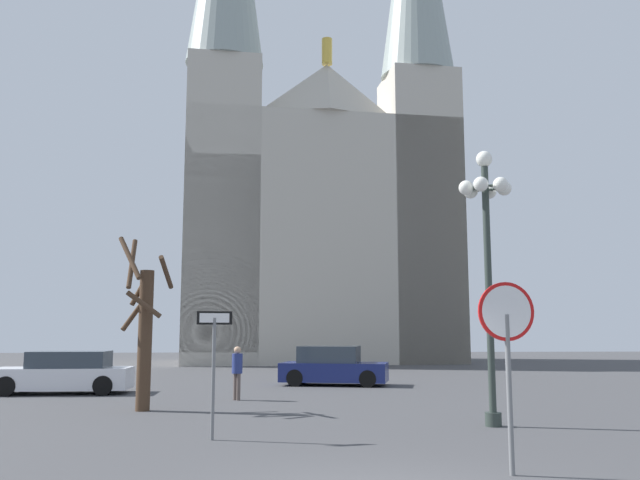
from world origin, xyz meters
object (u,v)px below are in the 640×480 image
Objects in this scene: stop_sign at (507,336)px; bare_tree at (144,327)px; parked_car_far_navy at (333,367)px; cathedral at (319,175)px; one_way_arrow_sign at (214,357)px; parked_car_near_white at (64,374)px; pedestrian_walking at (237,368)px; street_lamp at (487,236)px.

bare_tree reaches higher than stop_sign.
stop_sign is 10.83m from bare_tree.
cathedral is at bearing 87.63° from parked_car_far_navy.
parked_car_near_white is at bearing 120.28° from one_way_arrow_sign.
parked_car_near_white is (-3.56, 5.13, -1.50)m from bare_tree.
pedestrian_walking is at bearing 47.96° from bare_tree.
cathedral reaches higher than stop_sign.
parked_car_far_navy is 6.42m from pedestrian_walking.
bare_tree is at bearing -103.56° from cathedral.
bare_tree reaches higher than parked_car_far_navy.
bare_tree is at bearing -132.04° from pedestrian_walking.
one_way_arrow_sign reaches higher than parked_car_near_white.
stop_sign is 0.63× the size of parked_car_far_navy.
parked_car_near_white is (-5.84, 10.01, -0.91)m from one_way_arrow_sign.
street_lamp is at bearing -77.70° from parked_car_far_navy.
cathedral is 14.36× the size of stop_sign.
parked_car_far_navy is (3.48, 12.91, -0.87)m from one_way_arrow_sign.
one_way_arrow_sign is 0.40× the size of street_lamp.
one_way_arrow_sign reaches higher than pedestrian_walking.
parked_car_near_white is (-10.45, 13.49, -1.32)m from stop_sign.
one_way_arrow_sign is 0.54× the size of parked_car_near_white.
pedestrian_walking is at bearing 89.53° from one_way_arrow_sign.
one_way_arrow_sign is at bearing -64.90° from bare_tree.
cathedral is at bearing 93.19° from street_lamp.
cathedral reaches higher than pedestrian_walking.
cathedral reaches higher than one_way_arrow_sign.
bare_tree is 6.43m from parked_car_near_white.
cathedral is at bearing 90.55° from stop_sign.
cathedral is 27.69m from pedestrian_walking.
bare_tree is (-8.26, 3.45, -2.05)m from street_lamp.
street_lamp is at bearing -45.62° from pedestrian_walking.
stop_sign is 5.56m from street_lamp.
bare_tree is (-6.89, 8.35, 0.18)m from stop_sign.
bare_tree is 1.05× the size of parked_car_far_navy.
stop_sign is (0.34, -35.54, -11.01)m from cathedral.
pedestrian_walking reaches higher than parked_car_near_white.
cathedral reaches higher than bare_tree.
pedestrian_walking is (-3.42, -5.43, 0.27)m from parked_car_far_navy.
parked_car_far_navy is at bearing -92.37° from cathedral.
cathedral is 9.09× the size of parked_car_far_navy.
stop_sign is 11.91m from pedestrian_walking.
pedestrian_walking is at bearing 112.54° from stop_sign.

